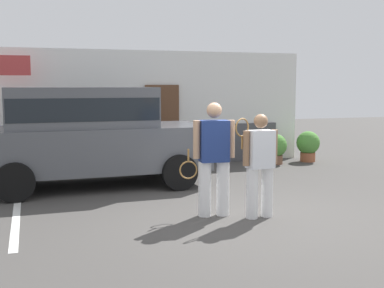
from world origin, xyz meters
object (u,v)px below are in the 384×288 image
potted_plant_by_porch (275,147)px  potted_plant_secondary (308,145)px  tennis_player_woman (260,164)px  tennis_player_man (214,158)px  parked_suv (88,131)px  flag_pole (5,91)px

potted_plant_by_porch → potted_plant_secondary: (1.06, 0.11, 0.02)m
potted_plant_secondary → tennis_player_woman: bearing=-128.5°
tennis_player_man → potted_plant_secondary: tennis_player_man is taller
tennis_player_woman → potted_plant_secondary: bearing=-133.3°
parked_suv → tennis_player_woman: (2.28, -3.31, -0.28)m
parked_suv → tennis_player_woman: bearing=-56.2°
parked_suv → tennis_player_woman: size_ratio=2.81×
parked_suv → potted_plant_secondary: bearing=13.2°
tennis_player_man → potted_plant_by_porch: tennis_player_man is taller
parked_suv → flag_pole: (-1.64, 1.74, 0.82)m
tennis_player_man → tennis_player_woman: (0.65, -0.33, -0.08)m
parked_suv → tennis_player_man: 3.40m
parked_suv → flag_pole: bearing=132.6°
tennis_player_woman → potted_plant_secondary: (3.84, 4.82, -0.40)m
tennis_player_woman → flag_pole: size_ratio=0.58×
parked_suv → flag_pole: size_ratio=1.64×
potted_plant_by_porch → tennis_player_woman: bearing=-120.5°
tennis_player_woman → potted_plant_by_porch: 5.48m
tennis_player_man → potted_plant_by_porch: size_ratio=2.26×
flag_pole → tennis_player_woman: bearing=-52.2°
parked_suv → tennis_player_woman: parked_suv is taller
potted_plant_by_porch → flag_pole: bearing=177.1°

